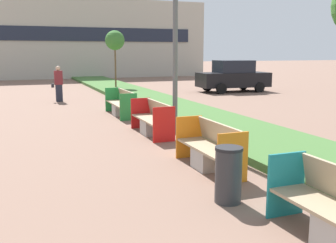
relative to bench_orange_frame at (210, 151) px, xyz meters
name	(u,v)px	position (x,y,z in m)	size (l,w,h in m)	color
planter_grass_strip	(204,120)	(2.26, 4.90, -0.27)	(2.80, 120.00, 0.18)	#426B33
building_backdrop	(90,39)	(3.06, 31.27, 3.16)	(21.33, 5.43, 7.04)	#B2AD9E
bench_orange_frame	(210,151)	(0.00, 0.00, 0.00)	(0.65, 1.97, 0.94)	#ADA8A0
bench_red_frame	(153,122)	(0.00, 3.63, 0.01)	(0.65, 2.15, 0.94)	#ADA8A0
bench_green_frame	(121,105)	(0.01, 7.32, 0.01)	(0.65, 2.41, 0.94)	#ADA8A0
litter_bin	(228,175)	(-0.55, -1.72, 0.09)	(0.44, 0.44, 0.90)	#2D2D30
sapling_tree_far	(115,41)	(2.15, 17.21, 2.66)	(1.19, 1.19, 3.64)	brown
pedestrian_walking	(58,84)	(-1.76, 12.43, 0.50)	(0.53, 0.24, 1.69)	#232633
parked_car_distant	(233,76)	(8.42, 13.60, 0.55)	(4.29, 2.00, 1.86)	black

